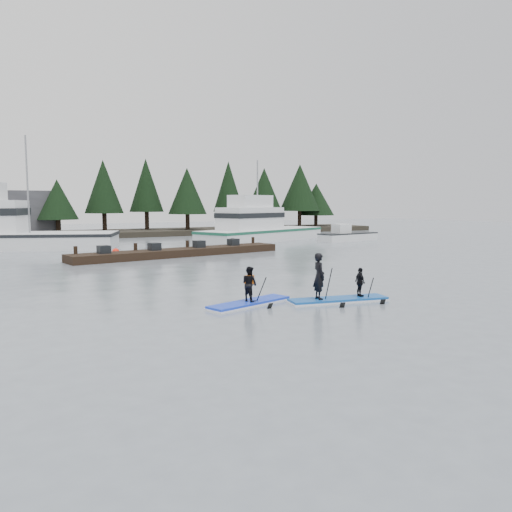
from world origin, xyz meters
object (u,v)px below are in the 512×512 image
fishing_boat_medium (259,234)px  paddleboard_duo (335,287)px  floating_dock (181,252)px  paddleboard_solo (250,293)px

fishing_boat_medium → paddleboard_duo: 30.82m
floating_dock → paddleboard_solo: bearing=-111.5°
floating_dock → fishing_boat_medium: bearing=30.7°
paddleboard_solo → paddleboard_duo: size_ratio=0.92×
fishing_boat_medium → floating_dock: fishing_boat_medium is taller
fishing_boat_medium → floating_dock: bearing=-161.7°
fishing_boat_medium → paddleboard_duo: bearing=-135.6°
paddleboard_solo → paddleboard_duo: bearing=-35.2°
paddleboard_solo → paddleboard_duo: paddleboard_duo is taller
paddleboard_solo → paddleboard_duo: (3.05, -1.00, 0.13)m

